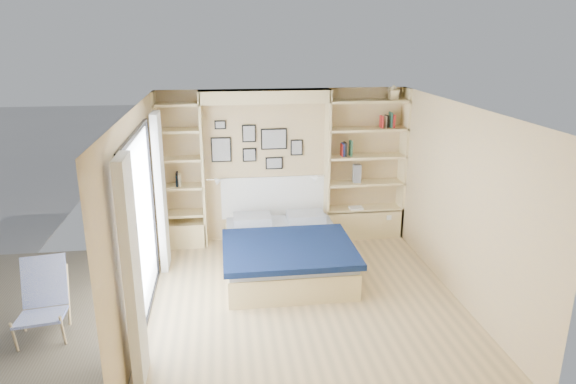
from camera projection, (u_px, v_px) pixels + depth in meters
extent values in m
plane|color=tan|center=(304.00, 301.00, 6.67)|extent=(4.50, 4.50, 0.00)
plane|color=tan|center=(283.00, 165.00, 8.43)|extent=(4.00, 0.00, 4.00)
plane|color=tan|center=(350.00, 301.00, 4.17)|extent=(4.00, 0.00, 4.00)
plane|color=tan|center=(138.00, 218.00, 6.05)|extent=(0.00, 4.50, 4.50)
plane|color=tan|center=(460.00, 204.00, 6.55)|extent=(0.00, 4.50, 4.50)
plane|color=white|center=(306.00, 108.00, 5.93)|extent=(4.50, 4.50, 0.00)
cube|color=beige|center=(203.00, 171.00, 8.10)|extent=(0.04, 0.35, 2.50)
cube|color=beige|center=(327.00, 167.00, 8.35)|extent=(0.04, 0.35, 2.50)
cube|color=beige|center=(265.00, 96.00, 7.88)|extent=(2.00, 0.35, 0.20)
cube|color=beige|center=(403.00, 164.00, 8.51)|extent=(0.04, 0.35, 2.50)
cube|color=beige|center=(159.00, 172.00, 8.02)|extent=(0.04, 0.35, 2.50)
cube|color=beige|center=(363.00, 222.00, 8.73)|extent=(1.30, 0.35, 0.50)
cube|color=beige|center=(184.00, 234.00, 8.37)|extent=(0.70, 0.35, 0.40)
cube|color=black|center=(133.00, 136.00, 5.76)|extent=(0.04, 2.08, 0.06)
cube|color=black|center=(149.00, 309.00, 6.42)|extent=(0.04, 2.08, 0.06)
cube|color=black|center=(128.00, 267.00, 5.13)|extent=(0.04, 0.06, 2.20)
cube|color=black|center=(152.00, 203.00, 7.06)|extent=(0.04, 0.06, 2.20)
cube|color=silver|center=(141.00, 228.00, 6.09)|extent=(0.01, 2.00, 2.20)
cube|color=white|center=(132.00, 274.00, 4.86)|extent=(0.10, 0.45, 2.30)
cube|color=white|center=(161.00, 193.00, 7.32)|extent=(0.10, 0.45, 2.30)
cube|color=beige|center=(364.00, 208.00, 8.65)|extent=(1.30, 0.35, 0.04)
cube|color=beige|center=(365.00, 183.00, 8.52)|extent=(1.30, 0.35, 0.04)
cube|color=beige|center=(366.00, 156.00, 8.39)|extent=(1.30, 0.35, 0.04)
cube|color=beige|center=(367.00, 129.00, 8.25)|extent=(1.30, 0.35, 0.04)
cube|color=beige|center=(369.00, 101.00, 8.12)|extent=(1.30, 0.35, 0.04)
cube|color=beige|center=(183.00, 213.00, 8.26)|extent=(0.70, 0.35, 0.04)
cube|color=beige|center=(181.00, 187.00, 8.13)|extent=(0.70, 0.35, 0.04)
cube|color=beige|center=(180.00, 159.00, 8.00)|extent=(0.70, 0.35, 0.04)
cube|color=beige|center=(178.00, 131.00, 7.86)|extent=(0.70, 0.35, 0.04)
cube|color=beige|center=(176.00, 104.00, 7.74)|extent=(0.70, 0.35, 0.04)
cube|color=beige|center=(285.00, 258.00, 7.50)|extent=(1.70, 2.13, 0.37)
cube|color=#A6AAB5|center=(285.00, 243.00, 7.43)|extent=(1.66, 2.09, 0.10)
cube|color=#0B183C|center=(289.00, 248.00, 7.07)|extent=(1.80, 1.49, 0.08)
cube|color=#A6AAB5|center=(252.00, 219.00, 8.07)|extent=(0.59, 0.43, 0.12)
cube|color=#A6AAB5|center=(306.00, 217.00, 8.18)|extent=(0.59, 0.43, 0.12)
cube|color=white|center=(276.00, 197.00, 8.54)|extent=(1.80, 0.04, 0.70)
cube|color=black|center=(221.00, 150.00, 8.19)|extent=(0.32, 0.02, 0.40)
cube|color=gray|center=(221.00, 150.00, 8.18)|extent=(0.28, 0.01, 0.36)
cube|color=black|center=(249.00, 133.00, 8.17)|extent=(0.22, 0.02, 0.28)
cube|color=gray|center=(249.00, 134.00, 8.16)|extent=(0.18, 0.01, 0.24)
cube|color=black|center=(249.00, 155.00, 8.28)|extent=(0.22, 0.02, 0.22)
cube|color=gray|center=(250.00, 155.00, 8.27)|extent=(0.18, 0.01, 0.18)
cube|color=black|center=(274.00, 139.00, 8.25)|extent=(0.42, 0.02, 0.34)
cube|color=gray|center=(274.00, 139.00, 8.24)|extent=(0.38, 0.01, 0.30)
cube|color=black|center=(274.00, 163.00, 8.37)|extent=(0.28, 0.02, 0.20)
cube|color=gray|center=(274.00, 163.00, 8.36)|extent=(0.24, 0.01, 0.16)
cube|color=black|center=(297.00, 147.00, 8.34)|extent=(0.20, 0.02, 0.26)
cube|color=gray|center=(297.00, 148.00, 8.33)|extent=(0.16, 0.01, 0.22)
cube|color=black|center=(220.00, 125.00, 8.07)|extent=(0.18, 0.02, 0.14)
cube|color=gray|center=(220.00, 125.00, 8.06)|extent=(0.14, 0.01, 0.10)
cylinder|color=silver|center=(212.00, 180.00, 8.09)|extent=(0.20, 0.02, 0.02)
cone|color=white|center=(219.00, 181.00, 8.10)|extent=(0.13, 0.12, 0.15)
cylinder|color=silver|center=(319.00, 176.00, 8.30)|extent=(0.20, 0.02, 0.02)
cone|color=white|center=(313.00, 177.00, 8.29)|extent=(0.13, 0.12, 0.15)
cube|color=#A51E1E|center=(342.00, 150.00, 8.29)|extent=(0.02, 0.15, 0.20)
cube|color=navy|center=(343.00, 150.00, 8.29)|extent=(0.03, 0.15, 0.21)
cube|color=black|center=(345.00, 149.00, 8.30)|extent=(0.03, 0.15, 0.23)
cube|color=#255237|center=(351.00, 148.00, 8.30)|extent=(0.03, 0.15, 0.25)
cube|color=#A51E1E|center=(381.00, 122.00, 8.24)|extent=(0.02, 0.15, 0.20)
cube|color=black|center=(387.00, 121.00, 8.25)|extent=(0.03, 0.15, 0.20)
cube|color=#BFB28C|center=(387.00, 122.00, 8.25)|extent=(0.04, 0.15, 0.19)
cube|color=#245144|center=(391.00, 120.00, 8.25)|extent=(0.03, 0.15, 0.25)
cube|color=#A71A19|center=(393.00, 121.00, 8.26)|extent=(0.03, 0.15, 0.21)
cube|color=navy|center=(177.00, 180.00, 8.08)|extent=(0.02, 0.15, 0.19)
cube|color=black|center=(177.00, 179.00, 8.08)|extent=(0.03, 0.15, 0.22)
cube|color=#BFB28C|center=(180.00, 180.00, 8.09)|extent=(0.03, 0.15, 0.19)
cube|color=beige|center=(393.00, 95.00, 8.14)|extent=(0.13, 0.13, 0.15)
cone|color=beige|center=(394.00, 87.00, 8.10)|extent=(0.20, 0.20, 0.08)
cube|color=slate|center=(357.00, 173.00, 8.45)|extent=(0.12, 0.12, 0.30)
cube|color=white|center=(356.00, 208.00, 8.57)|extent=(0.22, 0.16, 0.03)
cube|color=#706452|center=(12.00, 320.00, 6.22)|extent=(3.20, 4.00, 0.05)
cylinder|color=tan|center=(14.00, 338.00, 5.48)|extent=(0.05, 0.15, 0.43)
cylinder|color=tan|center=(63.00, 331.00, 5.61)|extent=(0.05, 0.15, 0.43)
cylinder|color=tan|center=(24.00, 302.00, 6.00)|extent=(0.08, 0.35, 0.71)
cylinder|color=tan|center=(68.00, 296.00, 6.13)|extent=(0.08, 0.35, 0.71)
cube|color=#2C3DA6|center=(41.00, 317.00, 5.72)|extent=(0.58, 0.66, 0.15)
cube|color=#2C3DA6|center=(44.00, 281.00, 6.03)|extent=(0.52, 0.30, 0.58)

